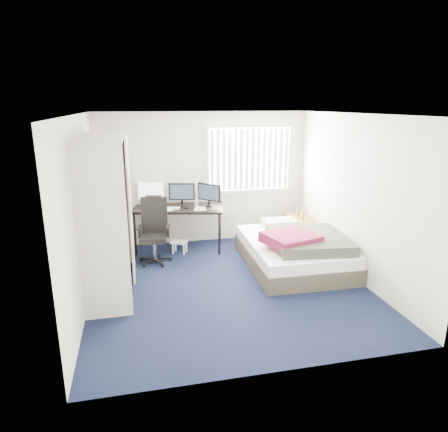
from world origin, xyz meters
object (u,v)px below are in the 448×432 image
desk (179,206)px  office_chair (155,237)px  nightstand (299,220)px  bed (295,250)px

desk → office_chair: bearing=-131.6°
office_chair → nightstand: size_ratio=1.38×
nightstand → bed: 1.15m
office_chair → bed: bearing=-18.0°
desk → bed: (1.79, -1.29, -0.54)m
nightstand → bed: bearing=-115.6°
desk → nightstand: 2.32m
desk → nightstand: size_ratio=2.15×
desk → office_chair: 0.83m
office_chair → desk: bearing=48.4°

